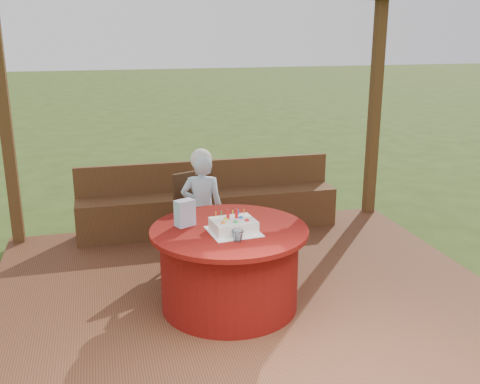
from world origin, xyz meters
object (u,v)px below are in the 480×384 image
Objects in this scene: table at (229,267)px; gift_bag at (185,213)px; bench at (209,208)px; elderly_woman at (202,206)px; birthday_cake at (233,226)px; drinking_glass at (238,236)px; chair at (200,212)px.

gift_bag reaches higher than table.
bench is 1.90m from gift_bag.
elderly_woman is 2.75× the size of birthday_cake.
elderly_woman is at bearing 93.77° from birthday_cake.
gift_bag is at bearing 145.47° from birthday_cake.
elderly_woman reaches higher than drinking_glass.
bench is at bearing 84.73° from drinking_glass.
birthday_cake is 4.52× the size of drinking_glass.
birthday_cake reaches higher than drinking_glass.
gift_bag is at bearing 155.47° from table.
drinking_glass is (-0.00, -0.30, 0.39)m from table.
birthday_cake is at bearing -86.71° from chair.
bench is 1.90m from table.
chair is 1.37m from drinking_glass.
bench is 0.90m from chair.
chair reaches higher than table.
table is 1.45× the size of chair.
gift_bag reaches higher than bench.
gift_bag is (-0.29, -0.90, 0.30)m from chair.
elderly_woman reaches higher than birthday_cake.
elderly_woman is at bearing -104.86° from bench.
elderly_woman is at bearing 93.24° from table.
elderly_woman is 5.33× the size of gift_bag.
bench is 2.29× the size of table.
gift_bag is (-0.34, 0.16, 0.46)m from table.
drinking_glass is at bearing -77.10° from gift_bag.
gift_bag is (-0.54, -1.73, 0.55)m from bench.
chair is at bearing 92.08° from drinking_glass.
chair is 0.76× the size of elderly_woman.
chair is at bearing 48.09° from gift_bag.
elderly_woman reaches higher than table.
chair is 1.17m from birthday_cake.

